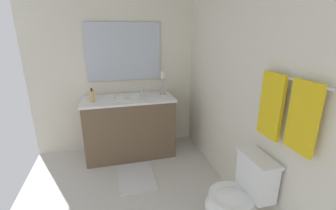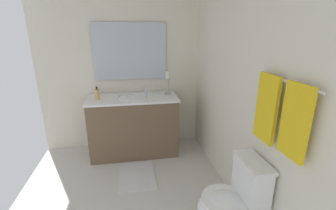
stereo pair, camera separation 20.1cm
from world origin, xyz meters
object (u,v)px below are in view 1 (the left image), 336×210
sink_basin (128,101)px  towel_near_vanity (271,106)px  vanity_cabinet (130,126)px  toilet (238,198)px  towel_bar (293,79)px  mirror (124,52)px  soap_bottle (92,96)px  bath_mat (136,177)px  candle_holder_tall (163,82)px  towel_center (303,118)px

sink_basin → towel_near_vanity: towel_near_vanity is taller
vanity_cabinet → toilet: vanity_cabinet is taller
towel_bar → towel_near_vanity: towel_near_vanity is taller
sink_basin → towel_bar: bearing=28.5°
sink_basin → mirror: (-0.28, -0.00, 0.64)m
soap_bottle → bath_mat: (0.57, 0.46, -0.93)m
bath_mat → candle_holder_tall: bearing=143.4°
vanity_cabinet → towel_near_vanity: 2.07m
towel_center → sink_basin: bearing=-153.8°
candle_holder_tall → toilet: size_ratio=0.44×
soap_bottle → toilet: bearing=37.3°
sink_basin → soap_bottle: 0.48m
towel_near_vanity → mirror: bearing=-153.5°
towel_bar → towel_center: (0.15, -0.02, -0.22)m
towel_bar → bath_mat: 2.10m
soap_bottle → towel_bar: (1.76, 1.45, 0.49)m
toilet → towel_center: towel_center is taller
vanity_cabinet → bath_mat: size_ratio=2.10×
sink_basin → toilet: bearing=24.6°
soap_bottle → towel_bar: bearing=39.4°
sink_basin → candle_holder_tall: bearing=97.0°
towel_near_vanity → bath_mat: bearing=-136.9°
mirror → candle_holder_tall: mirror is taller
mirror → towel_bar: mirror is taller
towel_center → bath_mat: size_ratio=0.81×
soap_bottle → towel_bar: 2.34m
sink_basin → mirror: 0.70m
mirror → bath_mat: mirror is taller
towel_near_vanity → towel_center: bearing=0.0°
mirror → towel_center: (2.25, 0.97, -0.25)m
toilet → towel_center: size_ratio=1.54×
soap_bottle → towel_center: size_ratio=0.37×
vanity_cabinet → towel_center: size_ratio=2.59×
toilet → towel_near_vanity: 0.85m
sink_basin → towel_center: towel_center is taller
candle_holder_tall → towel_bar: (1.88, 0.48, 0.39)m
mirror → towel_near_vanity: bearing=26.5°
candle_holder_tall → towel_center: bearing=12.7°
toilet → bath_mat: size_ratio=1.25×
bath_mat → towel_center: bearing=35.8°
sink_basin → candle_holder_tall: (-0.06, 0.51, 0.21)m
bath_mat → towel_bar: bearing=39.7°
towel_center → towel_near_vanity: bearing=180.0°
bath_mat → mirror: bearing=180.0°
toilet → candle_holder_tall: bearing=-171.6°
candle_holder_tall → towel_center: 2.09m
soap_bottle → bath_mat: soap_bottle is taller
vanity_cabinet → towel_near_vanity: bearing=30.3°
towel_bar → towel_center: towel_center is taller
soap_bottle → towel_near_vanity: bearing=41.7°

